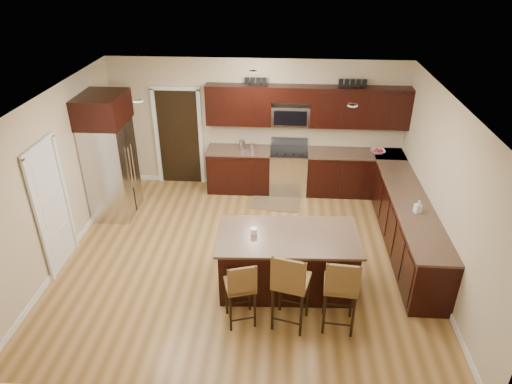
# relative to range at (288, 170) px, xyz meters

# --- Properties ---
(floor) EXTENTS (6.00, 6.00, 0.00)m
(floor) POSITION_rel_range_xyz_m (-0.68, -2.45, -0.47)
(floor) COLOR #A37840
(floor) RESTS_ON ground
(ceiling) EXTENTS (6.00, 6.00, 0.00)m
(ceiling) POSITION_rel_range_xyz_m (-0.68, -2.45, 2.23)
(ceiling) COLOR silver
(ceiling) RESTS_ON wall_back
(wall_back) EXTENTS (6.00, 0.00, 6.00)m
(wall_back) POSITION_rel_range_xyz_m (-0.68, 0.30, 0.88)
(wall_back) COLOR #C9B691
(wall_back) RESTS_ON floor
(wall_left) EXTENTS (0.00, 5.50, 5.50)m
(wall_left) POSITION_rel_range_xyz_m (-3.68, -2.45, 0.88)
(wall_left) COLOR #C9B691
(wall_left) RESTS_ON floor
(wall_right) EXTENTS (0.00, 5.50, 5.50)m
(wall_right) POSITION_rel_range_xyz_m (2.32, -2.45, 0.88)
(wall_right) COLOR #C9B691
(wall_right) RESTS_ON floor
(base_cabinets) EXTENTS (4.02, 3.96, 0.92)m
(base_cabinets) POSITION_rel_range_xyz_m (1.22, -1.01, -0.01)
(base_cabinets) COLOR black
(base_cabinets) RESTS_ON floor
(upper_cabinets) EXTENTS (4.00, 0.33, 0.80)m
(upper_cabinets) POSITION_rel_range_xyz_m (0.36, 0.13, 1.37)
(upper_cabinets) COLOR black
(upper_cabinets) RESTS_ON wall_back
(range) EXTENTS (0.76, 0.64, 1.11)m
(range) POSITION_rel_range_xyz_m (0.00, 0.00, 0.00)
(range) COLOR silver
(range) RESTS_ON floor
(microwave) EXTENTS (0.76, 0.31, 0.40)m
(microwave) POSITION_rel_range_xyz_m (0.00, 0.15, 1.15)
(microwave) COLOR silver
(microwave) RESTS_ON upper_cabinets
(doorway) EXTENTS (0.85, 0.03, 2.06)m
(doorway) POSITION_rel_range_xyz_m (-2.33, 0.28, 0.56)
(doorway) COLOR black
(doorway) RESTS_ON floor
(pantry_door) EXTENTS (0.03, 0.80, 2.04)m
(pantry_door) POSITION_rel_range_xyz_m (-3.66, -2.75, 0.55)
(pantry_door) COLOR white
(pantry_door) RESTS_ON floor
(letter_decor) EXTENTS (2.20, 0.03, 0.15)m
(letter_decor) POSITION_rel_range_xyz_m (0.22, 0.13, 1.82)
(letter_decor) COLOR black
(letter_decor) RESTS_ON upper_cabinets
(island) EXTENTS (2.11, 1.18, 0.92)m
(island) POSITION_rel_range_xyz_m (0.01, -3.08, -0.04)
(island) COLOR black
(island) RESTS_ON floor
(stool_left) EXTENTS (0.48, 0.48, 1.04)m
(stool_left) POSITION_rel_range_xyz_m (-0.61, -3.92, 0.17)
(stool_left) COLOR brown
(stool_left) RESTS_ON floor
(stool_mid) EXTENTS (0.55, 0.55, 1.22)m
(stool_mid) POSITION_rel_range_xyz_m (0.04, -3.93, 0.29)
(stool_mid) COLOR brown
(stool_mid) RESTS_ON floor
(stool_right) EXTENTS (0.47, 0.47, 1.17)m
(stool_right) POSITION_rel_range_xyz_m (0.70, -3.93, 0.26)
(stool_right) COLOR brown
(stool_right) RESTS_ON floor
(refrigerator) EXTENTS (0.79, 0.97, 2.35)m
(refrigerator) POSITION_rel_range_xyz_m (-3.30, -1.11, 0.73)
(refrigerator) COLOR silver
(refrigerator) RESTS_ON floor
(floor_mat) EXTENTS (1.03, 0.73, 0.01)m
(floor_mat) POSITION_rel_range_xyz_m (-0.25, -0.56, -0.47)
(floor_mat) COLOR brown
(floor_mat) RESTS_ON floor
(fruit_bowl) EXTENTS (0.31, 0.31, 0.07)m
(fruit_bowl) POSITION_rel_range_xyz_m (1.78, -0.00, 0.48)
(fruit_bowl) COLOR silver
(fruit_bowl) RESTS_ON base_cabinets
(soap_bottle) EXTENTS (0.12, 0.12, 0.21)m
(soap_bottle) POSITION_rel_range_xyz_m (2.02, -2.29, 0.55)
(soap_bottle) COLOR #B2B2B2
(soap_bottle) RESTS_ON base_cabinets
(canister_tall) EXTENTS (0.12, 0.12, 0.19)m
(canister_tall) POSITION_rel_range_xyz_m (-0.96, -0.00, 0.54)
(canister_tall) COLOR silver
(canister_tall) RESTS_ON base_cabinets
(canister_short) EXTENTS (0.11, 0.11, 0.14)m
(canister_short) POSITION_rel_range_xyz_m (-0.75, -0.00, 0.52)
(canister_short) COLOR silver
(canister_short) RESTS_ON base_cabinets
(island_jar) EXTENTS (0.10, 0.10, 0.10)m
(island_jar) POSITION_rel_range_xyz_m (-0.49, -3.08, 0.50)
(island_jar) COLOR white
(island_jar) RESTS_ON island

